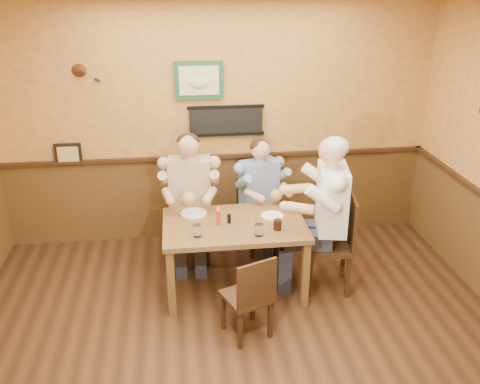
{
  "coord_description": "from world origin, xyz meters",
  "views": [
    {
      "loc": [
        -0.49,
        -3.46,
        3.08
      ],
      "look_at": [
        0.1,
        1.18,
        1.1
      ],
      "focal_mm": 40.0,
      "sensor_mm": 36.0,
      "label": 1
    }
  ],
  "objects_px": {
    "water_glass_left": "(197,231)",
    "chair_near_side": "(247,294)",
    "chair_back_right": "(259,216)",
    "chair_back_left": "(191,221)",
    "diner_tan_shirt": "(191,205)",
    "dining_table": "(234,231)",
    "salt_shaker": "(229,218)",
    "chair_right_end": "(329,243)",
    "cola_tumbler": "(277,225)",
    "diner_white_elder": "(330,223)",
    "hot_sauce_bottle": "(218,217)",
    "water_glass_mid": "(259,230)",
    "diner_blue_polo": "(259,202)",
    "pepper_shaker": "(229,219)"
  },
  "relations": [
    {
      "from": "cola_tumbler",
      "to": "salt_shaker",
      "type": "relative_size",
      "value": 1.21
    },
    {
      "from": "water_glass_left",
      "to": "chair_near_side",
      "type": "bearing_deg",
      "value": -51.73
    },
    {
      "from": "chair_back_right",
      "to": "chair_near_side",
      "type": "distance_m",
      "value": 1.58
    },
    {
      "from": "chair_back_left",
      "to": "pepper_shaker",
      "type": "height_order",
      "value": "chair_back_left"
    },
    {
      "from": "pepper_shaker",
      "to": "diner_tan_shirt",
      "type": "bearing_deg",
      "value": 118.04
    },
    {
      "from": "chair_right_end",
      "to": "water_glass_left",
      "type": "relative_size",
      "value": 8.4
    },
    {
      "from": "salt_shaker",
      "to": "pepper_shaker",
      "type": "relative_size",
      "value": 0.92
    },
    {
      "from": "chair_back_left",
      "to": "diner_tan_shirt",
      "type": "distance_m",
      "value": 0.2
    },
    {
      "from": "chair_near_side",
      "to": "cola_tumbler",
      "type": "height_order",
      "value": "cola_tumbler"
    },
    {
      "from": "chair_back_right",
      "to": "chair_right_end",
      "type": "xyz_separation_m",
      "value": [
        0.58,
        -0.87,
        0.08
      ]
    },
    {
      "from": "chair_near_side",
      "to": "cola_tumbler",
      "type": "relative_size",
      "value": 7.96
    },
    {
      "from": "diner_blue_polo",
      "to": "salt_shaker",
      "type": "bearing_deg",
      "value": -135.62
    },
    {
      "from": "hot_sauce_bottle",
      "to": "pepper_shaker",
      "type": "xyz_separation_m",
      "value": [
        0.11,
        0.01,
        -0.04
      ]
    },
    {
      "from": "water_glass_mid",
      "to": "salt_shaker",
      "type": "bearing_deg",
      "value": 127.44
    },
    {
      "from": "dining_table",
      "to": "chair_back_right",
      "type": "bearing_deg",
      "value": 64.87
    },
    {
      "from": "diner_blue_polo",
      "to": "water_glass_left",
      "type": "relative_size",
      "value": 10.01
    },
    {
      "from": "diner_white_elder",
      "to": "water_glass_left",
      "type": "relative_size",
      "value": 12.0
    },
    {
      "from": "chair_back_left",
      "to": "pepper_shaker",
      "type": "bearing_deg",
      "value": -58.04
    },
    {
      "from": "diner_tan_shirt",
      "to": "chair_right_end",
      "type": "bearing_deg",
      "value": -25.18
    },
    {
      "from": "chair_back_right",
      "to": "dining_table",
      "type": "bearing_deg",
      "value": -132.14
    },
    {
      "from": "diner_tan_shirt",
      "to": "salt_shaker",
      "type": "distance_m",
      "value": 0.75
    },
    {
      "from": "chair_right_end",
      "to": "diner_blue_polo",
      "type": "relative_size",
      "value": 0.84
    },
    {
      "from": "hot_sauce_bottle",
      "to": "water_glass_left",
      "type": "bearing_deg",
      "value": -132.74
    },
    {
      "from": "dining_table",
      "to": "water_glass_mid",
      "type": "xyz_separation_m",
      "value": [
        0.2,
        -0.29,
        0.15
      ]
    },
    {
      "from": "chair_back_right",
      "to": "diner_white_elder",
      "type": "relative_size",
      "value": 0.58
    },
    {
      "from": "dining_table",
      "to": "water_glass_left",
      "type": "distance_m",
      "value": 0.47
    },
    {
      "from": "diner_white_elder",
      "to": "pepper_shaker",
      "type": "height_order",
      "value": "diner_white_elder"
    },
    {
      "from": "diner_tan_shirt",
      "to": "water_glass_left",
      "type": "height_order",
      "value": "diner_tan_shirt"
    },
    {
      "from": "chair_near_side",
      "to": "diner_blue_polo",
      "type": "xyz_separation_m",
      "value": [
        0.35,
        1.54,
        0.19
      ]
    },
    {
      "from": "cola_tumbler",
      "to": "salt_shaker",
      "type": "bearing_deg",
      "value": 153.75
    },
    {
      "from": "chair_near_side",
      "to": "diner_blue_polo",
      "type": "distance_m",
      "value": 1.59
    },
    {
      "from": "diner_white_elder",
      "to": "water_glass_mid",
      "type": "distance_m",
      "value": 0.79
    },
    {
      "from": "chair_back_right",
      "to": "chair_near_side",
      "type": "xyz_separation_m",
      "value": [
        -0.35,
        -1.54,
        -0.01
      ]
    },
    {
      "from": "chair_back_left",
      "to": "pepper_shaker",
      "type": "relative_size",
      "value": 9.98
    },
    {
      "from": "chair_back_left",
      "to": "chair_near_side",
      "type": "height_order",
      "value": "chair_back_left"
    },
    {
      "from": "chair_back_right",
      "to": "pepper_shaker",
      "type": "relative_size",
      "value": 9.1
    },
    {
      "from": "chair_right_end",
      "to": "pepper_shaker",
      "type": "bearing_deg",
      "value": -85.09
    },
    {
      "from": "chair_back_right",
      "to": "water_glass_left",
      "type": "relative_size",
      "value": 7.01
    },
    {
      "from": "water_glass_mid",
      "to": "chair_back_right",
      "type": "bearing_deg",
      "value": 80.87
    },
    {
      "from": "salt_shaker",
      "to": "hot_sauce_bottle",
      "type": "bearing_deg",
      "value": -164.86
    },
    {
      "from": "diner_white_elder",
      "to": "cola_tumbler",
      "type": "distance_m",
      "value": 0.57
    },
    {
      "from": "chair_back_right",
      "to": "water_glass_left",
      "type": "distance_m",
      "value": 1.34
    },
    {
      "from": "diner_white_elder",
      "to": "salt_shaker",
      "type": "xyz_separation_m",
      "value": [
        -1.0,
        0.11,
        0.07
      ]
    },
    {
      "from": "diner_white_elder",
      "to": "diner_blue_polo",
      "type": "bearing_deg",
      "value": -136.62
    },
    {
      "from": "dining_table",
      "to": "water_glass_mid",
      "type": "distance_m",
      "value": 0.39
    },
    {
      "from": "diner_white_elder",
      "to": "hot_sauce_bottle",
      "type": "xyz_separation_m",
      "value": [
        -1.11,
        0.08,
        0.11
      ]
    },
    {
      "from": "chair_back_right",
      "to": "diner_tan_shirt",
      "type": "xyz_separation_m",
      "value": [
        -0.78,
        -0.12,
        0.24
      ]
    },
    {
      "from": "chair_near_side",
      "to": "salt_shaker",
      "type": "relative_size",
      "value": 9.62
    },
    {
      "from": "diner_tan_shirt",
      "to": "hot_sauce_bottle",
      "type": "xyz_separation_m",
      "value": [
        0.25,
        -0.68,
        0.17
      ]
    },
    {
      "from": "water_glass_left",
      "to": "water_glass_mid",
      "type": "xyz_separation_m",
      "value": [
        0.57,
        -0.05,
        -0.0
      ]
    }
  ]
}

